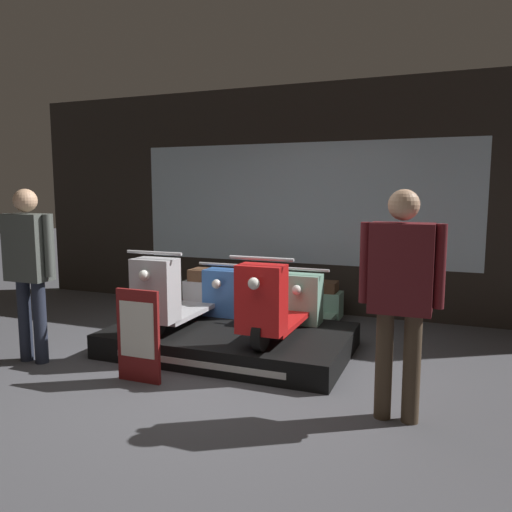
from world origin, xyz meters
The scene contains 10 objects.
ground_plane centered at (0.00, 0.00, 0.00)m, with size 30.00×30.00×0.00m, color #4C4C51.
shop_wall_back centered at (0.00, 3.04, 1.60)m, with size 8.85×0.09×3.20m.
display_platform centered at (-0.16, 0.95, 0.13)m, with size 2.54×1.54×0.25m.
scooter_display_left centered at (-0.73, 0.90, 0.60)m, with size 0.62×1.51×0.88m.
scooter_display_right centered at (0.41, 0.90, 0.60)m, with size 0.62×1.51×0.88m.
scooter_backrow_0 centered at (-0.47, 1.97, 0.34)m, with size 0.62×1.51×0.88m.
scooter_backrow_1 centered at (0.49, 1.97, 0.34)m, with size 0.62×1.51×0.88m.
person_left_browsing centered at (-1.89, -0.07, 1.05)m, with size 0.60×0.25×1.75m.
person_right_browsing centered at (1.69, -0.07, 1.04)m, with size 0.61×0.25×1.75m.
price_sign_board centered at (-0.57, -0.14, 0.43)m, with size 0.43×0.04×0.86m.
Camera 1 is at (2.02, -3.83, 1.74)m, focal length 35.00 mm.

